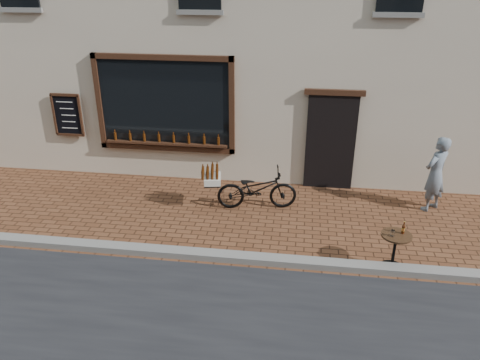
# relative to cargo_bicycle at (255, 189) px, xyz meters

# --- Properties ---
(ground) EXTENTS (90.00, 90.00, 0.00)m
(ground) POSITION_rel_cargo_bicycle_xyz_m (-0.34, -2.20, -0.45)
(ground) COLOR #55301B
(ground) RESTS_ON ground
(kerb) EXTENTS (90.00, 0.25, 0.12)m
(kerb) POSITION_rel_cargo_bicycle_xyz_m (-0.34, -2.00, -0.39)
(kerb) COLOR slate
(kerb) RESTS_ON ground
(cargo_bicycle) EXTENTS (2.03, 0.85, 0.95)m
(cargo_bicycle) POSITION_rel_cargo_bicycle_xyz_m (0.00, 0.00, 0.00)
(cargo_bicycle) COLOR black
(cargo_bicycle) RESTS_ON ground
(bistro_table) EXTENTS (0.51, 0.51, 0.88)m
(bistro_table) POSITION_rel_cargo_bicycle_xyz_m (2.58, -1.85, 0.02)
(bistro_table) COLOR black
(bistro_table) RESTS_ON ground
(pedestrian) EXTENTS (0.70, 0.69, 1.62)m
(pedestrian) POSITION_rel_cargo_bicycle_xyz_m (3.70, 0.46, 0.36)
(pedestrian) COLOR slate
(pedestrian) RESTS_ON ground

